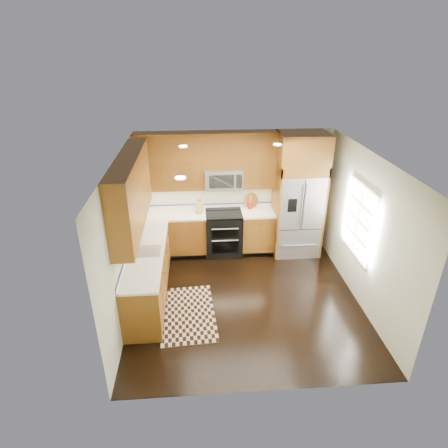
{
  "coord_description": "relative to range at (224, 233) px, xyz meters",
  "views": [
    {
      "loc": [
        -0.79,
        -5.42,
        4.18
      ],
      "look_at": [
        -0.33,
        0.6,
        1.21
      ],
      "focal_mm": 30.0,
      "sensor_mm": 36.0,
      "label": 1
    }
  ],
  "objects": [
    {
      "name": "countertop",
      "position": [
        -0.84,
        -0.65,
        0.45
      ],
      "size": [
        2.86,
        3.01,
        0.04
      ],
      "color": "white",
      "rests_on": "base_cabinets"
    },
    {
      "name": "window",
      "position": [
        2.23,
        -1.47,
        0.93
      ],
      "size": [
        0.04,
        1.1,
        1.3
      ],
      "color": "white",
      "rests_on": "ground"
    },
    {
      "name": "range",
      "position": [
        0.0,
        0.0,
        0.0
      ],
      "size": [
        0.76,
        0.67,
        0.95
      ],
      "color": "black",
      "rests_on": "ground"
    },
    {
      "name": "sink_faucet",
      "position": [
        -1.48,
        -1.44,
        0.52
      ],
      "size": [
        0.54,
        0.44,
        0.37
      ],
      "color": "#B2B2B7",
      "rests_on": "countertop"
    },
    {
      "name": "cutting_board",
      "position": [
        0.62,
        0.27,
        0.48
      ],
      "size": [
        0.41,
        0.41,
        0.02
      ],
      "primitive_type": "cylinder",
      "rotation": [
        0.0,
        0.0,
        0.35
      ],
      "color": "brown",
      "rests_on": "countertop"
    },
    {
      "name": "microwave",
      "position": [
        -0.0,
        0.13,
        1.19
      ],
      "size": [
        0.76,
        0.4,
        0.42
      ],
      "color": "#B2B2B7",
      "rests_on": "ground"
    },
    {
      "name": "wall_left",
      "position": [
        -1.75,
        -1.67,
        0.83
      ],
      "size": [
        0.02,
        4.0,
        2.6
      ],
      "primitive_type": "cube",
      "color": "silver",
      "rests_on": "ground"
    },
    {
      "name": "knife_block",
      "position": [
        -0.5,
        0.07,
        0.6
      ],
      "size": [
        0.17,
        0.19,
        0.31
      ],
      "color": "tan",
      "rests_on": "countertop"
    },
    {
      "name": "utensil_crock",
      "position": [
        0.58,
        0.2,
        0.57
      ],
      "size": [
        0.11,
        0.11,
        0.29
      ],
      "color": "#AD1519",
      "rests_on": "countertop"
    },
    {
      "name": "refrigerator",
      "position": [
        1.55,
        -0.04,
        0.83
      ],
      "size": [
        0.98,
        0.75,
        2.6
      ],
      "color": "#B2B2B7",
      "rests_on": "ground"
    },
    {
      "name": "rug",
      "position": [
        -0.77,
        -2.02,
        -0.46
      ],
      "size": [
        0.99,
        1.55,
        0.01
      ],
      "primitive_type": "cube",
      "rotation": [
        0.0,
        0.0,
        0.06
      ],
      "color": "black",
      "rests_on": "ground"
    },
    {
      "name": "base_cabinets",
      "position": [
        -0.98,
        -0.77,
        -0.02
      ],
      "size": [
        2.85,
        3.0,
        0.9
      ],
      "color": "brown",
      "rests_on": "ground"
    },
    {
      "name": "wall_right",
      "position": [
        2.25,
        -1.67,
        0.83
      ],
      "size": [
        0.02,
        4.0,
        2.6
      ],
      "primitive_type": "cube",
      "color": "silver",
      "rests_on": "ground"
    },
    {
      "name": "wall_back",
      "position": [
        0.25,
        0.33,
        0.83
      ],
      "size": [
        4.0,
        0.02,
        2.6
      ],
      "primitive_type": "cube",
      "color": "silver",
      "rests_on": "ground"
    },
    {
      "name": "ground",
      "position": [
        0.25,
        -1.67,
        -0.47
      ],
      "size": [
        4.0,
        4.0,
        0.0
      ],
      "primitive_type": "plane",
      "color": "black",
      "rests_on": "ground"
    },
    {
      "name": "upper_cabinets",
      "position": [
        -0.9,
        -0.58,
        1.56
      ],
      "size": [
        2.85,
        3.0,
        1.15
      ],
      "color": "brown",
      "rests_on": "ground"
    }
  ]
}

